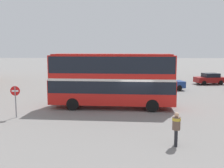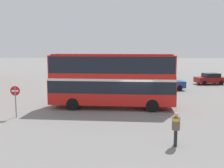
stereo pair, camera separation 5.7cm
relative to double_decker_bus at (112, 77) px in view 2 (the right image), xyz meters
The scene contains 6 objects.
ground_plane 3.26m from the double_decker_bus, 16.93° to the right, with size 240.00×240.00×0.00m, color gray.
double_decker_bus is the anchor object (origin of this frame).
pedestrian_foreground 9.26m from the double_decker_bus, 67.49° to the right, with size 0.49×0.49×1.73m.
parked_car_kerb_near 20.11m from the double_decker_bus, 49.15° to the left, with size 4.16×2.48×1.54m.
parked_car_kerb_far 11.54m from the double_decker_bus, 57.84° to the left, with size 4.58×2.68×1.57m.
no_entry_sign 7.57m from the double_decker_bus, 154.34° to the right, with size 0.69×0.08×2.28m.
Camera 2 is at (-1.22, -20.71, 4.88)m, focal length 42.00 mm.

